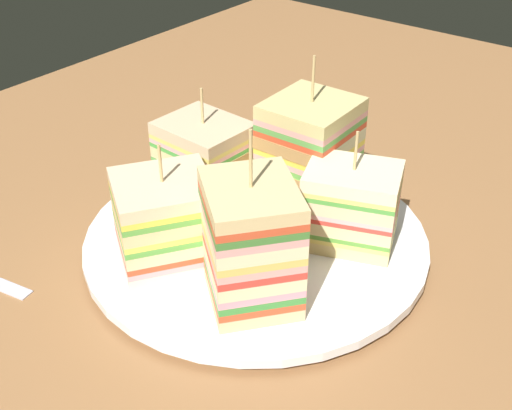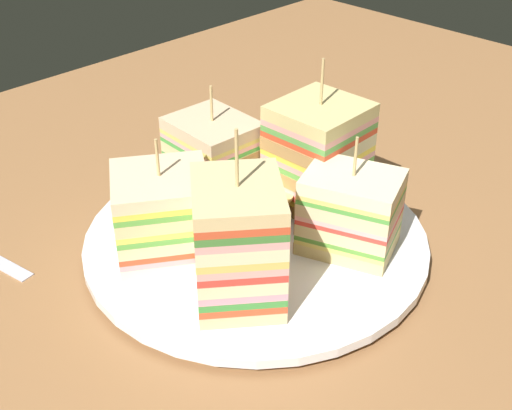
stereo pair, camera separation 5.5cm
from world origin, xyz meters
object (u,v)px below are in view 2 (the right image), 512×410
at_px(sandwich_wedge_1, 350,212).
at_px(sandwich_wedge_3, 214,158).
at_px(sandwich_wedge_2, 314,153).
at_px(chip_pile, 258,206).
at_px(plate, 256,240).
at_px(sandwich_wedge_0, 238,243).
at_px(sandwich_wedge_4, 163,215).

relative_size(sandwich_wedge_1, sandwich_wedge_3, 0.95).
xyz_separation_m(sandwich_wedge_2, sandwich_wedge_3, (0.06, -0.07, -0.01)).
height_order(sandwich_wedge_2, chip_pile, sandwich_wedge_2).
bearing_deg(sandwich_wedge_1, plate, 11.36).
bearing_deg(plate, sandwich_wedge_1, 122.33).
xyz_separation_m(sandwich_wedge_0, sandwich_wedge_4, (0.01, -0.08, -0.01)).
relative_size(sandwich_wedge_3, sandwich_wedge_4, 1.04).
distance_m(sandwich_wedge_1, chip_pile, 0.08).
height_order(sandwich_wedge_4, chip_pile, sandwich_wedge_4).
bearing_deg(sandwich_wedge_1, chip_pile, -2.84).
relative_size(sandwich_wedge_2, sandwich_wedge_4, 1.32).
bearing_deg(sandwich_wedge_0, sandwich_wedge_2, -31.89).
height_order(sandwich_wedge_0, sandwich_wedge_4, sandwich_wedge_0).
relative_size(sandwich_wedge_2, sandwich_wedge_3, 1.27).
bearing_deg(sandwich_wedge_0, sandwich_wedge_3, 3.88).
height_order(sandwich_wedge_0, chip_pile, sandwich_wedge_0).
relative_size(sandwich_wedge_3, chip_pile, 1.29).
relative_size(sandwich_wedge_0, chip_pile, 1.66).
bearing_deg(sandwich_wedge_4, sandwich_wedge_3, 57.22).
relative_size(sandwich_wedge_0, sandwich_wedge_2, 1.01).
bearing_deg(sandwich_wedge_2, sandwich_wedge_4, -13.88).
xyz_separation_m(sandwich_wedge_1, sandwich_wedge_3, (0.02, -0.14, 0.00)).
height_order(plate, sandwich_wedge_1, sandwich_wedge_1).
bearing_deg(plate, sandwich_wedge_4, -27.76).
relative_size(plate, sandwich_wedge_3, 2.72).
bearing_deg(sandwich_wedge_1, sandwich_wedge_3, -12.59).
distance_m(plate, sandwich_wedge_4, 0.09).
bearing_deg(plate, sandwich_wedge_0, 35.33).
bearing_deg(sandwich_wedge_4, sandwich_wedge_2, 21.42).
bearing_deg(sandwich_wedge_3, sandwich_wedge_4, -63.70).
bearing_deg(sandwich_wedge_1, sandwich_wedge_2, -48.47).
height_order(sandwich_wedge_0, sandwich_wedge_3, sandwich_wedge_0).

